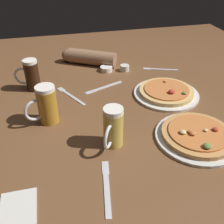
{
  "coord_description": "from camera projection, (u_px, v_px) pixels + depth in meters",
  "views": [
    {
      "loc": [
        -0.22,
        -0.92,
        0.66
      ],
      "look_at": [
        0.0,
        0.0,
        0.02
      ],
      "focal_mm": 41.89,
      "sensor_mm": 36.0,
      "label": 1
    }
  ],
  "objects": [
    {
      "name": "ground_plane",
      "position": [
        112.0,
        118.0,
        1.17
      ],
      "size": [
        2.4,
        2.4,
        0.03
      ],
      "primitive_type": "cube",
      "color": "brown"
    },
    {
      "name": "pizza_plate_near",
      "position": [
        197.0,
        135.0,
        1.02
      ],
      "size": [
        0.33,
        0.33,
        0.05
      ],
      "color": "silver",
      "rests_on": "ground_plane"
    },
    {
      "name": "pizza_plate_far",
      "position": [
        166.0,
        92.0,
        1.3
      ],
      "size": [
        0.32,
        0.32,
        0.05
      ],
      "color": "silver",
      "rests_on": "ground_plane"
    },
    {
      "name": "beer_mug_dark",
      "position": [
        31.0,
        75.0,
        1.32
      ],
      "size": [
        0.13,
        0.07,
        0.16
      ],
      "color": "black",
      "rests_on": "ground_plane"
    },
    {
      "name": "beer_mug_amber",
      "position": [
        113.0,
        128.0,
        0.96
      ],
      "size": [
        0.09,
        0.12,
        0.16
      ],
      "color": "gold",
      "rests_on": "ground_plane"
    },
    {
      "name": "beer_mug_pale",
      "position": [
        46.0,
        105.0,
        1.08
      ],
      "size": [
        0.14,
        0.08,
        0.17
      ],
      "color": "#B27A23",
      "rests_on": "ground_plane"
    },
    {
      "name": "ramekin_sauce",
      "position": [
        106.0,
        69.0,
        1.53
      ],
      "size": [
        0.07,
        0.07,
        0.03
      ],
      "primitive_type": "cylinder",
      "color": "white",
      "rests_on": "ground_plane"
    },
    {
      "name": "ramekin_butter",
      "position": [
        125.0,
        68.0,
        1.53
      ],
      "size": [
        0.05,
        0.05,
        0.03
      ],
      "primitive_type": "cylinder",
      "color": "silver",
      "rests_on": "ground_plane"
    },
    {
      "name": "napkin_folded",
      "position": [
        18.0,
        208.0,
        0.76
      ],
      "size": [
        0.11,
        0.13,
        0.01
      ],
      "primitive_type": "cube",
      "rotation": [
        0.0,
        0.0,
        0.0
      ],
      "color": "silver",
      "rests_on": "ground_plane"
    },
    {
      "name": "fork_left",
      "position": [
        160.0,
        69.0,
        1.56
      ],
      "size": [
        0.2,
        0.09,
        0.01
      ],
      "color": "silver",
      "rests_on": "ground_plane"
    },
    {
      "name": "knife_right",
      "position": [
        104.0,
        87.0,
        1.37
      ],
      "size": [
        0.22,
        0.1,
        0.01
      ],
      "color": "silver",
      "rests_on": "ground_plane"
    },
    {
      "name": "fork_spare",
      "position": [
        70.0,
        95.0,
        1.3
      ],
      "size": [
        0.12,
        0.21,
        0.01
      ],
      "color": "silver",
      "rests_on": "ground_plane"
    },
    {
      "name": "knife_spare",
      "position": [
        107.0,
        186.0,
        0.83
      ],
      "size": [
        0.06,
        0.23,
        0.01
      ],
      "color": "silver",
      "rests_on": "ground_plane"
    },
    {
      "name": "diner_arm",
      "position": [
        87.0,
        57.0,
        1.6
      ],
      "size": [
        0.33,
        0.23,
        0.09
      ],
      "color": "#936B4C",
      "rests_on": "ground_plane"
    }
  ]
}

